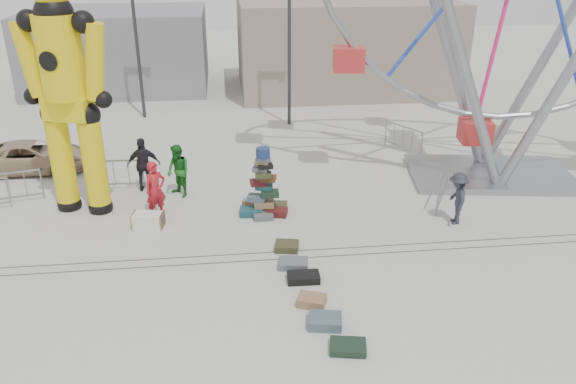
{
  "coord_description": "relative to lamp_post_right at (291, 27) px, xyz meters",
  "views": [
    {
      "loc": [
        -0.02,
        -12.61,
        7.94
      ],
      "look_at": [
        1.59,
        1.34,
        1.67
      ],
      "focal_mm": 35.0,
      "sensor_mm": 36.0,
      "label": 1
    }
  ],
  "objects": [
    {
      "name": "track_line_near",
      "position": [
        -3.09,
        -12.4,
        -4.48
      ],
      "size": [
        40.0,
        0.04,
        0.01
      ],
      "primitive_type": "cube",
      "color": "#47443F",
      "rests_on": "ground"
    },
    {
      "name": "lamp_post_right",
      "position": [
        0.0,
        0.0,
        0.0
      ],
      "size": [
        1.41,
        0.25,
        8.0
      ],
      "color": "#2D2D30",
      "rests_on": "ground"
    },
    {
      "name": "ground",
      "position": [
        -3.09,
        -13.0,
        -4.48
      ],
      "size": [
        90.0,
        90.0,
        0.0
      ],
      "primitive_type": "plane",
      "color": "#9E9E99",
      "rests_on": "ground"
    },
    {
      "name": "pedestrian_grey",
      "position": [
        3.77,
        -10.82,
        -3.66
      ],
      "size": [
        0.78,
        1.15,
        1.64
      ],
      "primitive_type": "imported",
      "rotation": [
        0.0,
        0.0,
        -1.73
      ],
      "color": "#252431",
      "rests_on": "ground"
    },
    {
      "name": "steamer_trunk",
      "position": [
        -5.59,
        -10.0,
        -4.27
      ],
      "size": [
        1.0,
        0.68,
        0.43
      ],
      "primitive_type": "cube",
      "rotation": [
        0.0,
        0.0,
        -0.17
      ],
      "color": "silver",
      "rests_on": "ground"
    },
    {
      "name": "building_right",
      "position": [
        3.91,
        7.0,
        -1.98
      ],
      "size": [
        12.0,
        8.0,
        5.0
      ],
      "primitive_type": "cube",
      "color": "gray",
      "rests_on": "ground"
    },
    {
      "name": "parked_suv",
      "position": [
        -10.39,
        -4.85,
        -3.91
      ],
      "size": [
        4.12,
        1.92,
        1.14
      ],
      "primitive_type": "imported",
      "rotation": [
        0.0,
        0.0,
        1.58
      ],
      "color": "tan",
      "rests_on": "ground"
    },
    {
      "name": "row_case_0",
      "position": [
        -1.56,
        -11.89,
        -4.38
      ],
      "size": [
        0.75,
        0.66,
        0.21
      ],
      "primitive_type": "cube",
      "rotation": [
        0.0,
        0.0,
        -0.2
      ],
      "color": "#3A4020",
      "rests_on": "ground"
    },
    {
      "name": "pedestrian_red",
      "position": [
        -5.37,
        -9.37,
        -3.56
      ],
      "size": [
        0.81,
        0.73,
        1.85
      ],
      "primitive_type": "imported",
      "rotation": [
        0.0,
        0.0,
        0.55
      ],
      "color": "#A7171F",
      "rests_on": "ground"
    },
    {
      "name": "track_line_far",
      "position": [
        -3.09,
        -12.0,
        -4.48
      ],
      "size": [
        40.0,
        0.04,
        0.01
      ],
      "primitive_type": "cube",
      "color": "#47443F",
      "rests_on": "ground"
    },
    {
      "name": "pedestrian_green",
      "position": [
        -4.77,
        -7.79,
        -3.58
      ],
      "size": [
        1.08,
        1.11,
        1.8
      ],
      "primitive_type": "imported",
      "rotation": [
        0.0,
        0.0,
        -0.89
      ],
      "color": "#19651D",
      "rests_on": "ground"
    },
    {
      "name": "barricade_dummy_b",
      "position": [
        -10.31,
        -7.73,
        -3.93
      ],
      "size": [
        1.97,
        0.57,
        1.1
      ],
      "primitive_type": null,
      "rotation": [
        0.0,
        0.0,
        0.24
      ],
      "color": "gray",
      "rests_on": "ground"
    },
    {
      "name": "barricade_wheel_front",
      "position": [
        3.89,
        -9.4,
        -3.93
      ],
      "size": [
        1.07,
        1.79,
        1.1
      ],
      "primitive_type": null,
      "rotation": [
        0.0,
        0.0,
        1.06
      ],
      "color": "gray",
      "rests_on": "ground"
    },
    {
      "name": "barricade_wheel_back",
      "position": [
        4.13,
        -4.29,
        -3.93
      ],
      "size": [
        1.07,
        1.79,
        1.1
      ],
      "primitive_type": null,
      "rotation": [
        0.0,
        0.0,
        -1.06
      ],
      "color": "gray",
      "rests_on": "ground"
    },
    {
      "name": "row_case_3",
      "position": [
        -1.27,
        -14.57,
        -4.37
      ],
      "size": [
        0.79,
        0.7,
        0.22
      ],
      "primitive_type": "cube",
      "rotation": [
        0.0,
        0.0,
        -0.37
      ],
      "color": "#93704A",
      "rests_on": "ground"
    },
    {
      "name": "pedestrian_black",
      "position": [
        -5.98,
        -7.18,
        -3.53
      ],
      "size": [
        1.15,
        0.55,
        1.91
      ],
      "primitive_type": "imported",
      "rotation": [
        0.0,
        0.0,
        3.21
      ],
      "color": "black",
      "rests_on": "ground"
    },
    {
      "name": "barricade_dummy_c",
      "position": [
        -7.06,
        -6.94,
        -3.93
      ],
      "size": [
        2.0,
        0.17,
        1.1
      ],
      "primitive_type": null,
      "rotation": [
        0.0,
        0.0,
        -0.04
      ],
      "color": "gray",
      "rests_on": "ground"
    },
    {
      "name": "crash_test_dummy",
      "position": [
        -7.76,
        -8.55,
        -0.56
      ],
      "size": [
        2.94,
        1.37,
        7.43
      ],
      "rotation": [
        0.0,
        0.0,
        -0.3
      ],
      "color": "black",
      "rests_on": "ground"
    },
    {
      "name": "row_case_1",
      "position": [
        -1.5,
        -12.82,
        -4.39
      ],
      "size": [
        0.86,
        0.66,
        0.19
      ],
      "primitive_type": "cube",
      "rotation": [
        0.0,
        0.0,
        -0.17
      ],
      "color": "slate",
      "rests_on": "ground"
    },
    {
      "name": "row_case_2",
      "position": [
        -1.32,
        -13.54,
        -4.38
      ],
      "size": [
        0.84,
        0.5,
        0.21
      ],
      "primitive_type": "cube",
      "rotation": [
        0.0,
        0.0,
        -0.03
      ],
      "color": "black",
      "rests_on": "ground"
    },
    {
      "name": "row_case_5",
      "position": [
        -0.76,
        -16.29,
        -4.4
      ],
      "size": [
        0.86,
        0.68,
        0.17
      ],
      "primitive_type": "cube",
      "rotation": [
        0.0,
        0.0,
        -0.19
      ],
      "color": "#1A3020",
      "rests_on": "ground"
    },
    {
      "name": "building_left",
      "position": [
        -9.09,
        9.0,
        -2.28
      ],
      "size": [
        10.0,
        8.0,
        4.4
      ],
      "primitive_type": "cube",
      "color": "gray",
      "rests_on": "ground"
    },
    {
      "name": "lamp_post_left",
      "position": [
        -7.0,
        2.0,
        0.0
      ],
      "size": [
        1.41,
        0.25,
        8.0
      ],
      "color": "#2D2D30",
      "rests_on": "ground"
    },
    {
      "name": "suitcase_tower",
      "position": [
        -2.03,
        -9.45,
        -3.87
      ],
      "size": [
        1.59,
        1.37,
        2.21
      ],
      "rotation": [
        0.0,
        0.0,
        -0.13
      ],
      "color": "#1A4A50",
      "rests_on": "ground"
    },
    {
      "name": "row_case_4",
      "position": [
        -1.1,
        -15.41,
        -4.36
      ],
      "size": [
        0.85,
        0.69,
        0.24
      ],
      "primitive_type": "cube",
      "rotation": [
        0.0,
        0.0,
        -0.19
      ],
      "color": "#4A606B",
      "rests_on": "ground"
    }
  ]
}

